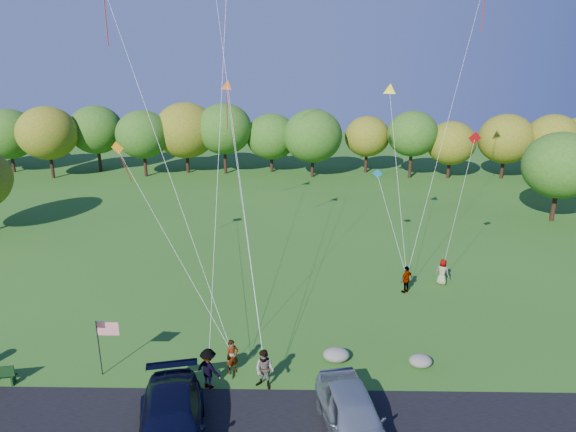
# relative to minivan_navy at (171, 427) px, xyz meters

# --- Properties ---
(ground) EXTENTS (140.00, 140.00, 0.00)m
(ground) POSITION_rel_minivan_navy_xyz_m (1.89, 4.31, -0.92)
(ground) COLOR #285C1A
(ground) RESTS_ON ground
(treeline) EXTENTS (77.26, 26.88, 8.65)m
(treeline) POSITION_rel_minivan_navy_xyz_m (3.00, 40.06, 3.85)
(treeline) COLOR #331D12
(treeline) RESTS_ON ground
(minivan_navy) EXTENTS (3.58, 6.30, 1.72)m
(minivan_navy) POSITION_rel_minivan_navy_xyz_m (0.00, 0.00, 0.00)
(minivan_navy) COLOR black
(minivan_navy) RESTS_ON asphalt_lane
(minivan_silver) EXTENTS (2.94, 5.40, 1.74)m
(minivan_silver) POSITION_rel_minivan_navy_xyz_m (6.53, 0.64, 0.01)
(minivan_silver) COLOR #A7AFB2
(minivan_silver) RESTS_ON asphalt_lane
(flyer_a) EXTENTS (0.71, 0.66, 1.62)m
(flyer_a) POSITION_rel_minivan_navy_xyz_m (1.62, 4.57, -0.11)
(flyer_a) COLOR #4C4C59
(flyer_a) RESTS_ON ground
(flyer_b) EXTENTS (1.07, 0.97, 1.79)m
(flyer_b) POSITION_rel_minivan_navy_xyz_m (3.12, 3.51, -0.03)
(flyer_b) COLOR #4C4C59
(flyer_b) RESTS_ON ground
(flyer_c) EXTENTS (1.36, 1.17, 1.83)m
(flyer_c) POSITION_rel_minivan_navy_xyz_m (0.75, 3.51, -0.01)
(flyer_c) COLOR #4C4C59
(flyer_c) RESTS_ON ground
(flyer_d) EXTENTS (1.01, 0.94, 1.67)m
(flyer_d) POSITION_rel_minivan_navy_xyz_m (10.91, 12.68, -0.09)
(flyer_d) COLOR #4C4C59
(flyer_d) RESTS_ON ground
(flyer_e) EXTENTS (0.95, 0.88, 1.63)m
(flyer_e) POSITION_rel_minivan_navy_xyz_m (13.33, 13.82, -0.11)
(flyer_e) COLOR #4C4C59
(flyer_e) RESTS_ON ground
(flag_assembly) EXTENTS (0.99, 0.64, 2.67)m
(flag_assembly) POSITION_rel_minivan_navy_xyz_m (-3.85, 4.32, 1.10)
(flag_assembly) COLOR black
(flag_assembly) RESTS_ON ground
(boulder_near) EXTENTS (1.22, 0.96, 0.61)m
(boulder_near) POSITION_rel_minivan_navy_xyz_m (6.29, 5.57, -0.62)
(boulder_near) COLOR gray
(boulder_near) RESTS_ON ground
(boulder_far) EXTENTS (1.05, 0.87, 0.55)m
(boulder_far) POSITION_rel_minivan_navy_xyz_m (10.09, 5.20, -0.65)
(boulder_far) COLOR slate
(boulder_far) RESTS_ON ground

